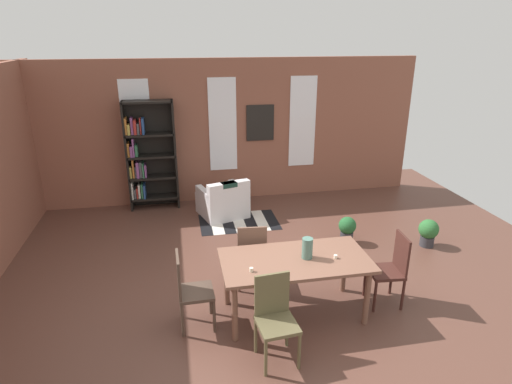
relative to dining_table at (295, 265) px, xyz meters
name	(u,v)px	position (x,y,z in m)	size (l,w,h in m)	color
ground_plane	(261,304)	(-0.36, 0.26, -0.67)	(9.94, 9.94, 0.00)	brown
back_wall_brick	(223,131)	(-0.36, 4.14, 0.74)	(8.05, 0.12, 2.84)	brown
window_pane_0	(137,128)	(-2.01, 4.07, 0.89)	(0.55, 0.02, 1.84)	white
window_pane_1	(223,125)	(-0.36, 4.07, 0.89)	(0.55, 0.02, 1.84)	white
window_pane_2	(302,122)	(1.28, 4.07, 0.89)	(0.55, 0.02, 1.84)	white
dining_table	(295,265)	(0.00, 0.00, 0.00)	(1.77, 0.91, 0.76)	brown
vase_on_table	(307,248)	(0.14, 0.00, 0.22)	(0.13, 0.13, 0.26)	#4C7266
tealight_candle_0	(335,257)	(0.47, -0.08, 0.11)	(0.04, 0.04, 0.04)	silver
tealight_candle_1	(251,270)	(-0.57, -0.18, 0.11)	(0.04, 0.04, 0.05)	silver
dining_chair_near_left	(275,316)	(-0.41, -0.68, -0.16)	(0.44, 0.44, 0.95)	brown
dining_chair_far_left	(252,253)	(-0.41, 0.68, -0.16)	(0.43, 0.43, 0.95)	brown
dining_chair_head_right	(391,267)	(1.26, -0.01, -0.16)	(0.43, 0.43, 0.95)	#41211B
dining_chair_head_left	(189,288)	(-1.26, 0.00, -0.16)	(0.41, 0.41, 0.95)	#4D3A2F
bookshelf_tall	(147,156)	(-1.85, 3.89, 0.38)	(0.94, 0.32, 2.11)	black
armchair_white	(223,202)	(-0.49, 3.19, -0.40)	(1.00, 1.00, 0.75)	silver
potted_plant_by_shelf	(428,232)	(2.63, 1.32, -0.42)	(0.32, 0.32, 0.46)	#333338
potted_plant_corner	(347,229)	(1.38, 1.67, -0.42)	(0.29, 0.29, 0.46)	#333338
striped_rug	(239,222)	(-0.25, 2.82, -0.67)	(1.43, 0.93, 0.01)	black
framed_picture	(260,123)	(0.40, 4.07, 0.90)	(0.56, 0.03, 0.72)	black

